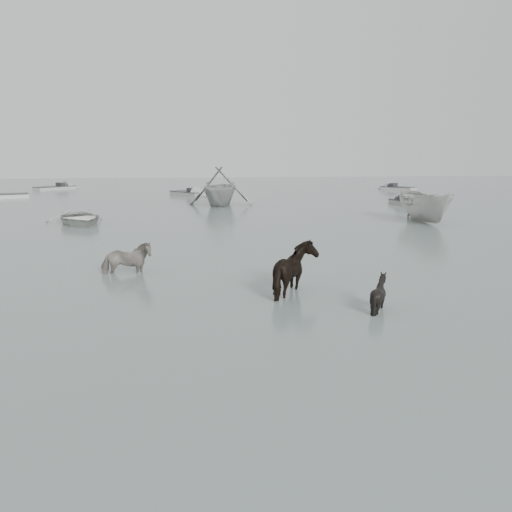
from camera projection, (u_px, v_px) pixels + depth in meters
name	position (u px, v px, depth m)	size (l,w,h in m)	color
ground	(258.00, 297.00, 13.60)	(140.00, 140.00, 0.00)	slate
pony_pinto	(126.00, 252.00, 16.06)	(0.76, 1.67, 1.41)	black
pony_dark	(297.00, 263.00, 13.77)	(1.69, 1.45, 1.71)	black
pony_black	(379.00, 288.00, 12.40)	(0.88, 0.99, 1.09)	black
rowboat_lead	(79.00, 216.00, 27.53)	(3.13, 4.38, 0.91)	silver
rowboat_trail	(220.00, 185.00, 37.26)	(4.98, 5.77, 3.04)	#9D9F9D
boat_small	(425.00, 205.00, 28.29)	(1.89, 5.02, 1.94)	#B1B1AC
skiff_port	(410.00, 201.00, 37.36)	(4.83, 1.60, 0.75)	gray
skiff_outer	(3.00, 194.00, 43.49)	(5.59, 1.60, 0.75)	beige
skiff_mid	(189.00, 191.00, 46.42)	(5.39, 1.60, 0.75)	gray
skiff_star	(398.00, 187.00, 52.95)	(4.73, 1.60, 0.75)	#A6A5A1
skiff_far	(54.00, 186.00, 53.60)	(5.77, 1.60, 0.75)	#A4A7A4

